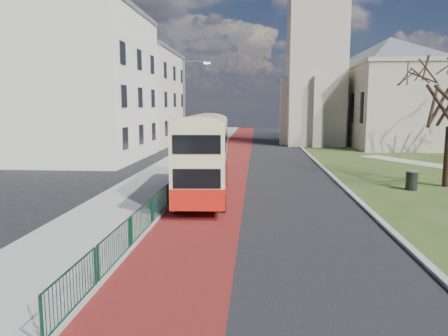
{
  "coord_description": "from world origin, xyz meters",
  "views": [
    {
      "loc": [
        1.1,
        -15.53,
        4.63
      ],
      "look_at": [
        -0.29,
        3.02,
        2.0
      ],
      "focal_mm": 35.0,
      "sensor_mm": 36.0,
      "label": 1
    }
  ],
  "objects": [
    {
      "name": "road_carriageway",
      "position": [
        1.5,
        20.0,
        0.01
      ],
      "size": [
        9.0,
        120.0,
        0.01
      ],
      "primitive_type": "cube",
      "color": "black",
      "rests_on": "ground"
    },
    {
      "name": "gothic_church",
      "position": [
        12.56,
        38.0,
        13.13
      ],
      "size": [
        16.38,
        18.0,
        40.0
      ],
      "color": "#A19482",
      "rests_on": "ground"
    },
    {
      "name": "kerb_east",
      "position": [
        6.1,
        22.0,
        0.07
      ],
      "size": [
        0.25,
        80.0,
        0.13
      ],
      "primitive_type": "cube",
      "color": "#999993",
      "rests_on": "ground"
    },
    {
      "name": "ground",
      "position": [
        0.0,
        0.0,
        0.0
      ],
      "size": [
        160.0,
        160.0,
        0.0
      ],
      "primitive_type": "plane",
      "color": "black",
      "rests_on": "ground"
    },
    {
      "name": "bus_lane",
      "position": [
        -1.2,
        20.0,
        0.01
      ],
      "size": [
        3.4,
        120.0,
        0.01
      ],
      "primitive_type": "cube",
      "color": "#591414",
      "rests_on": "ground"
    },
    {
      "name": "pavement_west",
      "position": [
        -5.0,
        20.0,
        0.06
      ],
      "size": [
        4.0,
        120.0,
        0.12
      ],
      "primitive_type": "cube",
      "color": "gray",
      "rests_on": "ground"
    },
    {
      "name": "litter_bin",
      "position": [
        9.68,
        8.93,
        0.59
      ],
      "size": [
        0.84,
        0.84,
        1.09
      ],
      "rotation": [
        0.0,
        0.0,
        -0.27
      ],
      "color": "black",
      "rests_on": "grass_green"
    },
    {
      "name": "streetlamp",
      "position": [
        -4.35,
        18.0,
        4.59
      ],
      "size": [
        2.13,
        0.18,
        8.0
      ],
      "color": "gray",
      "rests_on": "pavement_west"
    },
    {
      "name": "bus",
      "position": [
        -1.53,
        6.29,
        2.32
      ],
      "size": [
        2.81,
        9.82,
        4.06
      ],
      "rotation": [
        0.0,
        0.0,
        0.06
      ],
      "color": "red",
      "rests_on": "ground"
    },
    {
      "name": "street_block_near",
      "position": [
        -14.0,
        22.0,
        6.51
      ],
      "size": [
        10.3,
        14.3,
        13.0
      ],
      "color": "silver",
      "rests_on": "ground"
    },
    {
      "name": "kerb_west",
      "position": [
        -3.0,
        20.0,
        0.07
      ],
      "size": [
        0.25,
        120.0,
        0.13
      ],
      "primitive_type": "cube",
      "color": "#999993",
      "rests_on": "ground"
    },
    {
      "name": "street_block_far",
      "position": [
        -14.0,
        38.0,
        5.76
      ],
      "size": [
        10.3,
        16.3,
        11.5
      ],
      "color": "#BDB5A0",
      "rests_on": "ground"
    },
    {
      "name": "pedestrian_railing",
      "position": [
        -2.95,
        4.0,
        0.55
      ],
      "size": [
        0.07,
        24.0,
        1.12
      ],
      "color": "#0D3A24",
      "rests_on": "ground"
    }
  ]
}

